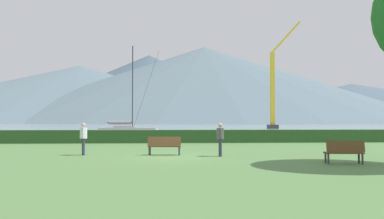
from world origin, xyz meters
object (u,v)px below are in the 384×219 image
park_bench_under_tree (164,145)px  person_standing_walker (220,137)px  park_bench_near_path (344,151)px  sailboat_slip_6 (128,131)px  person_seated_viewer (83,136)px  dock_crane (274,93)px

park_bench_under_tree → person_standing_walker: person_standing_walker is taller
park_bench_near_path → person_standing_walker: size_ratio=0.95×
sailboat_slip_6 → person_seated_viewer: size_ratio=6.05×
person_standing_walker → dock_crane: (18.93, 57.63, 6.45)m
sailboat_slip_6 → park_bench_near_path: bearing=-68.9°
park_bench_near_path → park_bench_under_tree: size_ratio=0.92×
sailboat_slip_6 → person_standing_walker: size_ratio=6.05×
person_standing_walker → dock_crane: size_ratio=0.07×
park_bench_near_path → person_standing_walker: 5.81m
park_bench_under_tree → person_seated_viewer: size_ratio=1.03×
park_bench_near_path → dock_crane: dock_crane is taller
person_seated_viewer → park_bench_under_tree: bearing=-11.7°
park_bench_under_tree → person_seated_viewer: (-4.13, 0.24, 0.44)m
sailboat_slip_6 → dock_crane: dock_crane is taller
park_bench_near_path → dock_crane: 63.12m
person_standing_walker → dock_crane: dock_crane is taller
sailboat_slip_6 → person_standing_walker: (7.10, -22.74, 0.37)m
park_bench_under_tree → dock_crane: dock_crane is taller
dock_crane → sailboat_slip_6: bearing=-126.7°
park_bench_near_path → park_bench_under_tree: (-7.42, 4.21, 0.00)m
sailboat_slip_6 → park_bench_under_tree: (4.32, -21.99, -0.07)m
park_bench_under_tree → dock_crane: 61.27m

